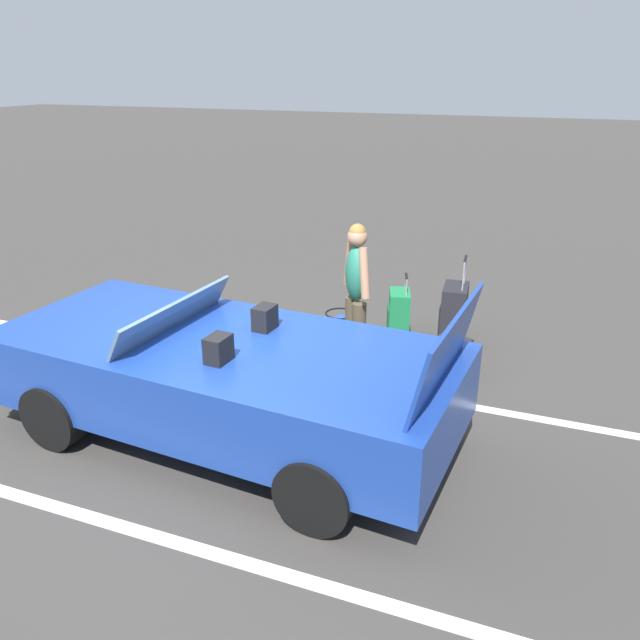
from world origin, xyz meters
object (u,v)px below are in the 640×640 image
Objects in this scene: suitcase_medium_bright at (399,316)px; duffel_bag at (340,326)px; convertible_car at (207,372)px; suitcase_small_carryon at (453,360)px; suitcase_large_black at (453,315)px; traveler_person at (356,291)px.

suitcase_medium_bright is 0.73m from duffel_bag.
convertible_car is 6.02× the size of duffel_bag.
suitcase_small_carryon is (-1.91, -1.77, -0.34)m from convertible_car.
suitcase_large_black is 1.55× the size of duffel_bag.
suitcase_medium_bright reaches higher than duffel_bag.
suitcase_large_black reaches higher than suitcase_small_carryon.
suitcase_medium_bright is at bearing -143.96° from traveler_person.
traveler_person is (-0.44, 0.76, 0.77)m from duffel_bag.
suitcase_large_black is at bearing 172.11° from suitcase_medium_bright.
suitcase_large_black is 1.50m from traveler_person.
traveler_person reaches higher than suitcase_large_black.
suitcase_large_black is 0.99m from suitcase_small_carryon.
convertible_car is 5.11× the size of suitcase_medium_bright.
convertible_car is 8.51× the size of suitcase_small_carryon.
duffel_bag is at bearing -100.47° from traveler_person.
convertible_car is at bearing 50.94° from suitcase_medium_bright.
suitcase_small_carryon is at bearing 95.00° from suitcase_large_black.
suitcase_small_carryon reaches higher than duffel_bag.
suitcase_large_black is at bearing -118.31° from convertible_car.
suitcase_small_carryon is 1.62m from duffel_bag.
suitcase_medium_bright is 1.19m from traveler_person.
duffel_bag is (0.67, 0.23, -0.15)m from suitcase_medium_bright.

